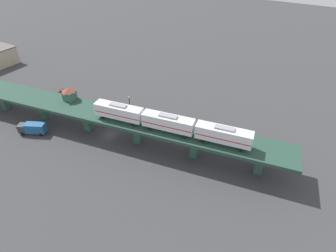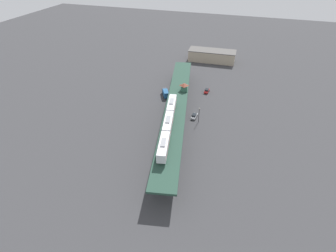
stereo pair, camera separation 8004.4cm
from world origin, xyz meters
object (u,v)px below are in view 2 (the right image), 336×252
(street_car_silver, at_px, (194,116))
(street_lamp, at_px, (199,114))
(street_car_red, at_px, (207,91))
(delivery_truck, at_px, (165,93))
(signal_hut, at_px, (184,87))
(subway_train, at_px, (168,124))
(warehouse_building, at_px, (212,56))

(street_car_silver, height_order, street_lamp, street_lamp)
(street_car_red, height_order, delivery_truck, delivery_truck)
(signal_hut, height_order, street_lamp, signal_hut)
(signal_hut, distance_m, delivery_truck, 13.29)
(subway_train, relative_size, street_car_silver, 8.25)
(street_car_red, xyz_separation_m, delivery_truck, (-18.33, -9.72, 0.82))
(signal_hut, xyz_separation_m, warehouse_building, (3.05, 56.63, -5.33))
(subway_train, relative_size, delivery_truck, 5.00)
(street_lamp, bearing_deg, signal_hut, 127.56)
(signal_hut, xyz_separation_m, street_lamp, (9.69, -12.61, -4.63))
(street_car_red, bearing_deg, subway_train, -97.56)
(street_car_red, distance_m, warehouse_building, 42.56)
(street_car_red, relative_size, warehouse_building, 0.16)
(street_lamp, height_order, warehouse_building, street_lamp)
(signal_hut, height_order, warehouse_building, signal_hut)
(signal_hut, relative_size, street_lamp, 0.55)
(signal_hut, relative_size, street_car_red, 0.84)
(signal_hut, relative_size, delivery_truck, 0.51)
(signal_hut, distance_m, street_car_red, 18.28)
(subway_train, bearing_deg, delivery_truck, 109.50)
(delivery_truck, height_order, street_lamp, street_lamp)
(delivery_truck, bearing_deg, street_car_red, 27.93)
(subway_train, distance_m, street_car_red, 45.93)
(subway_train, relative_size, warehouse_building, 1.28)
(street_car_red, bearing_deg, delivery_truck, -152.07)
(signal_hut, distance_m, warehouse_building, 56.97)
(warehouse_building, bearing_deg, street_car_silver, -86.35)
(street_lamp, distance_m, warehouse_building, 69.56)
(street_car_silver, height_order, warehouse_building, warehouse_building)
(subway_train, bearing_deg, warehouse_building, 89.39)
(street_car_silver, bearing_deg, street_lamp, -49.18)
(delivery_truck, relative_size, warehouse_building, 0.26)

